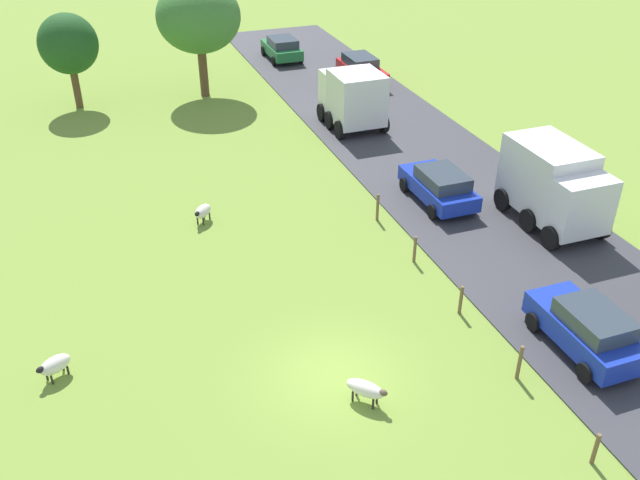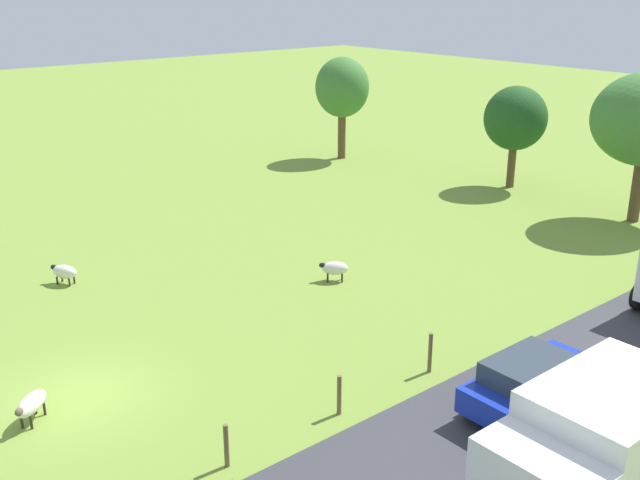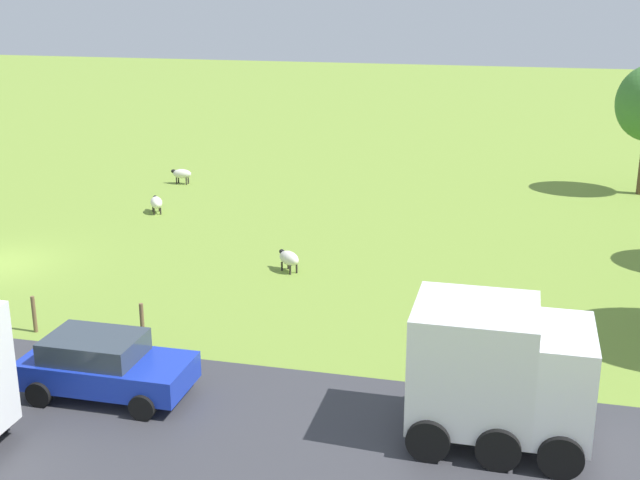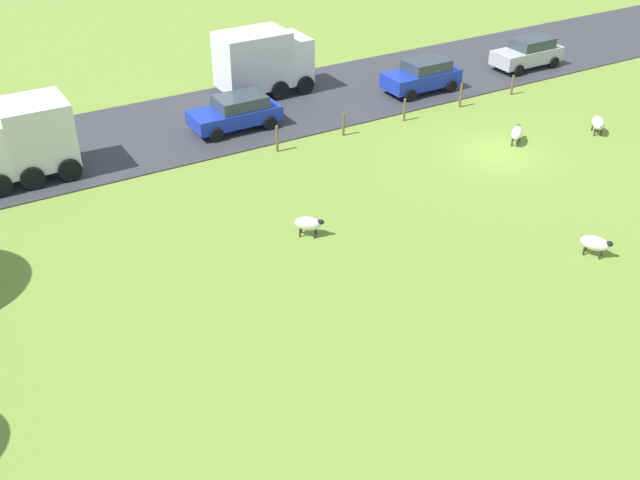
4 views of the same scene
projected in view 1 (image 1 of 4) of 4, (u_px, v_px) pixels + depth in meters
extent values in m
plane|color=olive|center=(333.00, 374.00, 21.23)|extent=(160.00, 160.00, 0.00)
cube|color=#38383D|center=(597.00, 307.00, 24.13)|extent=(8.00, 80.00, 0.06)
ellipsoid|color=silver|center=(203.00, 211.00, 29.04)|extent=(1.02, 1.07, 0.50)
ellipsoid|color=black|center=(197.00, 214.00, 28.61)|extent=(0.31, 0.31, 0.20)
cylinder|color=#2D2823|center=(203.00, 222.00, 28.96)|extent=(0.07, 0.07, 0.32)
cylinder|color=#2D2823|center=(198.00, 221.00, 29.05)|extent=(0.07, 0.07, 0.32)
cylinder|color=#2D2823|center=(210.00, 216.00, 29.40)|extent=(0.07, 0.07, 0.32)
cylinder|color=#2D2823|center=(204.00, 215.00, 29.48)|extent=(0.07, 0.07, 0.32)
ellipsoid|color=silver|center=(365.00, 389.00, 19.94)|extent=(1.14, 1.21, 0.47)
ellipsoid|color=brown|center=(383.00, 393.00, 19.65)|extent=(0.31, 0.31, 0.20)
cylinder|color=#2D2823|center=(377.00, 399.00, 20.08)|extent=(0.07, 0.07, 0.35)
cylinder|color=#2D2823|center=(373.00, 404.00, 19.88)|extent=(0.07, 0.07, 0.35)
cylinder|color=#2D2823|center=(357.00, 391.00, 20.35)|extent=(0.07, 0.07, 0.35)
cylinder|color=#2D2823|center=(353.00, 396.00, 20.16)|extent=(0.07, 0.07, 0.35)
ellipsoid|color=silver|center=(55.00, 365.00, 20.87)|extent=(1.12, 0.94, 0.51)
ellipsoid|color=black|center=(40.00, 370.00, 20.50)|extent=(0.32, 0.29, 0.20)
cylinder|color=#2D2823|center=(52.00, 380.00, 20.79)|extent=(0.07, 0.07, 0.30)
cylinder|color=#2D2823|center=(47.00, 376.00, 20.95)|extent=(0.07, 0.07, 0.30)
cylinder|color=#2D2823|center=(68.00, 370.00, 21.15)|extent=(0.07, 0.07, 0.30)
cylinder|color=#2D2823|center=(63.00, 366.00, 21.31)|extent=(0.07, 0.07, 0.30)
cylinder|color=brown|center=(76.00, 87.00, 40.42)|extent=(0.42, 0.42, 2.49)
ellipsoid|color=#1E4C1E|center=(68.00, 44.00, 39.12)|extent=(3.34, 3.34, 3.39)
cylinder|color=brown|center=(203.00, 70.00, 41.97)|extent=(0.52, 0.52, 3.21)
ellipsoid|color=#3D7533|center=(198.00, 16.00, 40.31)|extent=(4.93, 4.93, 4.21)
cylinder|color=brown|center=(595.00, 449.00, 18.02)|extent=(0.12, 0.12, 1.05)
cylinder|color=brown|center=(520.00, 363.00, 20.75)|extent=(0.12, 0.12, 1.24)
cylinder|color=brown|center=(461.00, 300.00, 23.57)|extent=(0.12, 0.12, 1.12)
cylinder|color=brown|center=(415.00, 249.00, 26.36)|extent=(0.12, 0.12, 1.12)
cylinder|color=brown|center=(378.00, 207.00, 29.11)|extent=(0.12, 0.12, 1.23)
cube|color=white|center=(582.00, 207.00, 26.89)|extent=(2.38, 1.20, 2.30)
cube|color=silver|center=(546.00, 176.00, 28.65)|extent=(2.38, 3.52, 2.82)
cylinder|color=black|center=(601.00, 227.00, 27.83)|extent=(0.30, 0.96, 0.96)
cylinder|color=black|center=(551.00, 238.00, 27.13)|extent=(0.30, 0.96, 0.96)
cylinder|color=black|center=(577.00, 211.00, 29.02)|extent=(0.30, 0.96, 0.96)
cylinder|color=black|center=(529.00, 220.00, 28.32)|extent=(0.30, 0.96, 0.96)
cylinder|color=black|center=(549.00, 191.00, 30.58)|extent=(0.30, 0.96, 0.96)
cylinder|color=black|center=(503.00, 199.00, 29.88)|extent=(0.30, 0.96, 0.96)
cube|color=white|center=(343.00, 90.00, 38.61)|extent=(2.55, 1.20, 2.30)
cube|color=silver|center=(357.00, 98.00, 36.95)|extent=(2.55, 2.69, 2.69)
cylinder|color=black|center=(322.00, 112.00, 38.83)|extent=(0.30, 0.96, 0.96)
cylinder|color=black|center=(364.00, 107.00, 39.58)|extent=(0.30, 0.96, 0.96)
cylinder|color=black|center=(330.00, 120.00, 37.81)|extent=(0.30, 0.96, 0.96)
cylinder|color=black|center=(372.00, 114.00, 38.56)|extent=(0.30, 0.96, 0.96)
cylinder|color=black|center=(340.00, 130.00, 36.62)|extent=(0.30, 0.96, 0.96)
cylinder|color=black|center=(384.00, 124.00, 37.37)|extent=(0.30, 0.96, 0.96)
cube|color=red|center=(362.00, 72.00, 44.34)|extent=(1.88, 4.44, 0.78)
cube|color=#333D47|center=(360.00, 60.00, 44.26)|extent=(1.65, 2.44, 0.56)
cylinder|color=black|center=(384.00, 83.00, 43.66)|extent=(0.22, 0.64, 0.64)
cylinder|color=black|center=(357.00, 86.00, 43.11)|extent=(0.22, 0.64, 0.64)
cylinder|color=black|center=(366.00, 70.00, 45.98)|extent=(0.22, 0.64, 0.64)
cylinder|color=black|center=(340.00, 73.00, 45.43)|extent=(0.22, 0.64, 0.64)
cube|color=#1933B2|center=(438.00, 188.00, 30.45)|extent=(1.90, 4.19, 0.67)
cube|color=#333D47|center=(443.00, 178.00, 29.88)|extent=(1.67, 2.31, 0.56)
cylinder|color=black|center=(404.00, 185.00, 31.44)|extent=(0.22, 0.64, 0.64)
cylinder|color=black|center=(441.00, 178.00, 32.00)|extent=(0.22, 0.64, 0.64)
cylinder|color=black|center=(433.00, 212.00, 29.25)|extent=(0.22, 0.64, 0.64)
cylinder|color=black|center=(472.00, 205.00, 29.81)|extent=(0.22, 0.64, 0.64)
cube|color=#1933B2|center=(584.00, 330.00, 21.84)|extent=(1.81, 4.05, 0.77)
cube|color=#333D47|center=(595.00, 319.00, 21.26)|extent=(1.60, 2.23, 0.56)
cylinder|color=black|center=(534.00, 322.00, 22.83)|extent=(0.22, 0.64, 0.64)
cylinder|color=black|center=(579.00, 310.00, 23.37)|extent=(0.22, 0.64, 0.64)
cylinder|color=black|center=(585.00, 373.00, 20.72)|extent=(0.22, 0.64, 0.64)
cylinder|color=black|center=(634.00, 359.00, 21.25)|extent=(0.22, 0.64, 0.64)
cube|color=#237238|center=(282.00, 50.00, 48.82)|extent=(1.95, 4.03, 0.67)
cube|color=#333D47|center=(283.00, 42.00, 48.25)|extent=(1.72, 2.22, 0.56)
cylinder|color=black|center=(263.00, 51.00, 49.76)|extent=(0.22, 0.64, 0.64)
cylinder|color=black|center=(289.00, 48.00, 50.33)|extent=(0.22, 0.64, 0.64)
cylinder|color=black|center=(274.00, 61.00, 47.65)|extent=(0.22, 0.64, 0.64)
cylinder|color=black|center=(301.00, 58.00, 48.23)|extent=(0.22, 0.64, 0.64)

